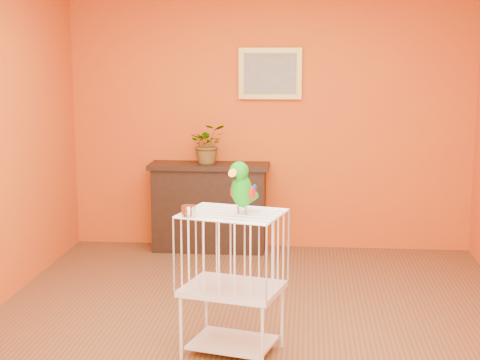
# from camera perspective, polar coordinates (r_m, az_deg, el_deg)

# --- Properties ---
(ground) EXTENTS (4.50, 4.50, 0.00)m
(ground) POSITION_cam_1_polar(r_m,az_deg,el_deg) (5.42, 1.00, -11.20)
(ground) COLOR brown
(ground) RESTS_ON ground
(room_shell) EXTENTS (4.50, 4.50, 4.50)m
(room_shell) POSITION_cam_1_polar(r_m,az_deg,el_deg) (5.08, 1.05, 5.73)
(room_shell) COLOR #D14213
(room_shell) RESTS_ON ground
(console_cabinet) EXTENTS (1.18, 0.42, 0.87)m
(console_cabinet) POSITION_cam_1_polar(r_m,az_deg,el_deg) (7.32, -2.40, -2.10)
(console_cabinet) COLOR black
(console_cabinet) RESTS_ON ground
(potted_plant) EXTENTS (0.44, 0.47, 0.31)m
(potted_plant) POSITION_cam_1_polar(r_m,az_deg,el_deg) (7.23, -2.49, 2.48)
(potted_plant) COLOR #26722D
(potted_plant) RESTS_ON console_cabinet
(framed_picture) EXTENTS (0.62, 0.04, 0.50)m
(framed_picture) POSITION_cam_1_polar(r_m,az_deg,el_deg) (7.28, 2.36, 8.25)
(framed_picture) COLOR #AF953E
(framed_picture) RESTS_ON room_shell
(birdcage) EXTENTS (0.71, 0.61, 0.94)m
(birdcage) POSITION_cam_1_polar(r_m,az_deg,el_deg) (4.79, -0.59, -7.87)
(birdcage) COLOR white
(birdcage) RESTS_ON ground
(feed_cup) EXTENTS (0.09, 0.09, 0.06)m
(feed_cup) POSITION_cam_1_polar(r_m,az_deg,el_deg) (4.57, -3.99, -2.39)
(feed_cup) COLOR silver
(feed_cup) RESTS_ON birdcage
(parrot) EXTENTS (0.20, 0.30, 0.34)m
(parrot) POSITION_cam_1_polar(r_m,az_deg,el_deg) (4.61, 0.15, -0.54)
(parrot) COLOR #59544C
(parrot) RESTS_ON birdcage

